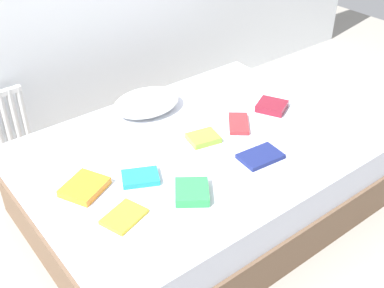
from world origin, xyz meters
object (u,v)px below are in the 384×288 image
textbook_navy (260,156)px  pillow (147,102)px  textbook_green (192,192)px  textbook_red (239,124)px  textbook_maroon (272,106)px  textbook_yellow (124,217)px  textbook_orange (85,187)px  textbook_lime (203,138)px  textbook_teal (140,177)px  bed (197,178)px

textbook_navy → pillow: bearing=109.1°
textbook_green → textbook_red: 0.75m
pillow → textbook_green: 0.93m
pillow → textbook_maroon: size_ratio=2.51×
textbook_maroon → textbook_yellow: 1.37m
textbook_green → textbook_maroon: 1.03m
textbook_maroon → textbook_navy: textbook_maroon is taller
textbook_orange → textbook_lime: size_ratio=1.24×
textbook_orange → textbook_navy: (0.93, -0.36, -0.01)m
textbook_teal → pillow: bearing=80.3°
textbook_green → textbook_yellow: (-0.37, 0.07, -0.01)m
textbook_green → textbook_navy: 0.51m
bed → textbook_navy: 0.47m
bed → textbook_teal: 0.53m
bed → textbook_navy: textbook_navy is taller
textbook_red → textbook_teal: bearing=135.6°
textbook_green → textbook_red: size_ratio=0.81×
textbook_green → textbook_maroon: bearing=-33.0°
textbook_yellow → textbook_lime: textbook_lime is taller
pillow → textbook_lime: pillow is taller
pillow → textbook_green: size_ratio=2.40×
textbook_teal → textbook_navy: textbook_teal is taller
pillow → textbook_orange: bearing=-145.5°
textbook_teal → textbook_navy: bearing=5.0°
bed → textbook_teal: size_ratio=10.14×
textbook_orange → textbook_maroon: (1.38, -0.01, 0.00)m
textbook_green → textbook_maroon: (0.97, 0.37, -0.00)m
pillow → textbook_red: 0.63m
textbook_navy → textbook_lime: bearing=118.0°
textbook_lime → textbook_red: bearing=11.4°
textbook_green → textbook_navy: (0.51, 0.02, -0.01)m
textbook_red → textbook_orange: (-1.07, 0.02, 0.01)m
bed → textbook_maroon: bearing=2.2°
textbook_orange → textbook_navy: 1.00m
textbook_green → textbook_lime: (0.37, 0.36, -0.01)m
textbook_red → bed: bearing=131.5°
textbook_teal → textbook_yellow: bearing=-111.6°
pillow → textbook_yellow: bearing=-129.6°
bed → pillow: 0.61m
textbook_red → textbook_yellow: size_ratio=1.15×
bed → textbook_orange: textbook_orange is taller
textbook_maroon → pillow: bearing=115.8°
textbook_teal → textbook_orange: 0.30m
pillow → textbook_maroon: bearing=-37.1°
textbook_navy → textbook_teal: bearing=163.7°
bed → pillow: pillow is taller
textbook_teal → textbook_yellow: 0.30m
textbook_green → textbook_teal: (-0.14, 0.27, -0.01)m
textbook_red → textbook_navy: (-0.14, -0.34, 0.00)m
textbook_yellow → textbook_navy: 0.88m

